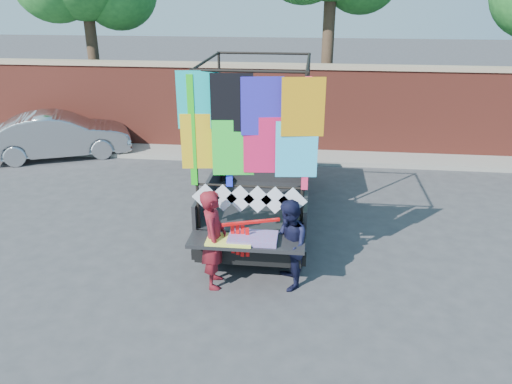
# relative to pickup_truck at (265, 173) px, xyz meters

# --- Properties ---
(ground) EXTENTS (90.00, 90.00, 0.00)m
(ground) POSITION_rel_pickup_truck_xyz_m (0.34, -2.49, -0.89)
(ground) COLOR #38383A
(ground) RESTS_ON ground
(brick_wall) EXTENTS (30.00, 0.45, 2.61)m
(brick_wall) POSITION_rel_pickup_truck_xyz_m (0.34, 4.51, 0.44)
(brick_wall) COLOR maroon
(brick_wall) RESTS_ON ground
(curb) EXTENTS (30.00, 1.20, 0.12)m
(curb) POSITION_rel_pickup_truck_xyz_m (0.34, 3.81, -0.83)
(curb) COLOR gray
(curb) RESTS_ON ground
(pickup_truck) EXTENTS (2.22, 5.58, 3.51)m
(pickup_truck) POSITION_rel_pickup_truck_xyz_m (0.00, 0.00, 0.00)
(pickup_truck) COLOR black
(pickup_truck) RESTS_ON ground
(sedan) EXTENTS (4.19, 2.83, 1.31)m
(sedan) POSITION_rel_pickup_truck_xyz_m (-6.33, 3.17, -0.23)
(sedan) COLOR #ADB0B4
(sedan) RESTS_ON ground
(woman) EXTENTS (0.47, 0.66, 1.70)m
(woman) POSITION_rel_pickup_truck_xyz_m (-0.54, -3.08, -0.04)
(woman) COLOR maroon
(woman) RESTS_ON ground
(man) EXTENTS (0.73, 0.85, 1.53)m
(man) POSITION_rel_pickup_truck_xyz_m (0.68, -2.99, -0.12)
(man) COLOR #141633
(man) RESTS_ON ground
(streamer_bundle) EXTENTS (0.91, 0.36, 0.65)m
(streamer_bundle) POSITION_rel_pickup_truck_xyz_m (-0.03, -3.05, 0.09)
(streamer_bundle) COLOR red
(streamer_bundle) RESTS_ON ground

